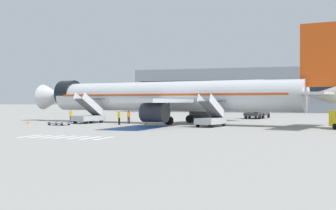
{
  "coord_description": "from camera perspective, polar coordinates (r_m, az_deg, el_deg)",
  "views": [
    {
      "loc": [
        20.7,
        -60.07,
        3.07
      ],
      "look_at": [
        0.75,
        -1.22,
        2.54
      ],
      "focal_mm": 50.0,
      "sensor_mm": 36.0,
      "label": 1
    }
  ],
  "objects": [
    {
      "name": "apron_walkway_bar_5",
      "position": [
        39.46,
        -9.39,
        -3.98
      ],
      "size": [
        0.44,
        3.6,
        0.01
      ],
      "primitive_type": "cube",
      "color": "silver",
      "rests_on": "ground_plane"
    },
    {
      "name": "apron_walkway_bar_1",
      "position": [
        41.93,
        -15.2,
        -3.72
      ],
      "size": [
        0.44,
        3.6,
        0.01
      ],
      "primitive_type": "cube",
      "color": "silver",
      "rests_on": "ground_plane"
    },
    {
      "name": "fuel_tanker",
      "position": [
        83.99,
        10.84,
        -0.38
      ],
      "size": [
        3.56,
        9.09,
        3.58
      ],
      "rotation": [
        0.0,
        0.0,
        -0.12
      ],
      "color": "#38383D",
      "rests_on": "ground_plane"
    },
    {
      "name": "apron_walkway_bar_3",
      "position": [
        40.65,
        -12.39,
        -3.85
      ],
      "size": [
        0.44,
        3.6,
        0.01
      ],
      "primitive_type": "cube",
      "color": "silver",
      "rests_on": "ground_plane"
    },
    {
      "name": "apron_walkway_bar_4",
      "position": [
        40.04,
        -10.91,
        -3.91
      ],
      "size": [
        0.44,
        3.6,
        0.01
      ],
      "primitive_type": "cube",
      "color": "silver",
      "rests_on": "ground_plane"
    },
    {
      "name": "ground_plane",
      "position": [
        63.61,
        -0.29,
        -2.28
      ],
      "size": [
        600.0,
        600.0,
        0.0
      ],
      "primitive_type": "plane",
      "color": "gray"
    },
    {
      "name": "ground_crew_0",
      "position": [
        60.71,
        -5.97,
        -1.42
      ],
      "size": [
        0.49,
        0.38,
        1.82
      ],
      "rotation": [
        0.0,
        0.0,
        5.87
      ],
      "color": "black",
      "rests_on": "ground_plane"
    },
    {
      "name": "apron_stand_patch_blue",
      "position": [
        53.75,
        -3.55,
        -2.79
      ],
      "size": [
        4.6,
        10.87,
        0.01
      ],
      "primitive_type": "cube",
      "color": "#2856A8",
      "rests_on": "ground_plane"
    },
    {
      "name": "traffic_cone_1",
      "position": [
        61.08,
        -2.74,
        -2.16
      ],
      "size": [
        0.46,
        0.46,
        0.51
      ],
      "color": "orange",
      "rests_on": "ground_plane"
    },
    {
      "name": "boarding_stairs_aft",
      "position": [
        55.92,
        5.28,
        -1.66
      ],
      "size": [
        3.01,
        5.49,
        3.93
      ],
      "rotation": [
        0.0,
        0.0,
        -0.18
      ],
      "color": "#ADB2BA",
      "rests_on": "ground_plane"
    },
    {
      "name": "terminal_building",
      "position": [
        130.96,
        13.47,
        1.75
      ],
      "size": [
        80.43,
        12.1,
        11.98
      ],
      "color": "#89939E",
      "rests_on": "ground_plane"
    },
    {
      "name": "traffic_cone_0",
      "position": [
        65.7,
        -16.67,
        -1.99
      ],
      "size": [
        0.46,
        0.46,
        0.51
      ],
      "color": "orange",
      "rests_on": "ground_plane"
    },
    {
      "name": "ground_crew_1",
      "position": [
        63.63,
        -4.81,
        -1.32
      ],
      "size": [
        0.49,
        0.39,
        1.84
      ],
      "rotation": [
        0.0,
        0.0,
        3.57
      ],
      "color": "black",
      "rests_on": "ground_plane"
    },
    {
      "name": "airliner",
      "position": [
        63.33,
        0.59,
        1.05
      ],
      "size": [
        47.21,
        32.03,
        12.12
      ],
      "rotation": [
        0.0,
        0.0,
        1.39
      ],
      "color": "silver",
      "rests_on": "ground_plane"
    },
    {
      "name": "boarding_stairs_forward",
      "position": [
        65.49,
        -9.66,
        -1.32
      ],
      "size": [
        3.01,
        5.49,
        4.24
      ],
      "rotation": [
        0.0,
        0.0,
        -0.18
      ],
      "color": "#ADB2BA",
      "rests_on": "ground_plane"
    },
    {
      "name": "apron_walkway_bar_0",
      "position": [
        42.61,
        -16.54,
        -3.66
      ],
      "size": [
        0.44,
        3.6,
        0.01
      ],
      "primitive_type": "cube",
      "color": "silver",
      "rests_on": "ground_plane"
    },
    {
      "name": "baggage_cart",
      "position": [
        60.99,
        -13.15,
        -2.17
      ],
      "size": [
        2.82,
        1.92,
        0.87
      ],
      "rotation": [
        0.0,
        0.0,
        4.54
      ],
      "color": "gray",
      "rests_on": "ground_plane"
    },
    {
      "name": "apron_leadline_yellow",
      "position": [
        63.71,
        0.08,
        -2.27
      ],
      "size": [
        79.59,
        14.43,
        0.01
      ],
      "primitive_type": "cube",
      "rotation": [
        0.0,
        0.0,
        1.39
      ],
      "color": "gold",
      "rests_on": "ground_plane"
    },
    {
      "name": "ground_crew_2",
      "position": [
        68.41,
        -11.76,
        -1.21
      ],
      "size": [
        0.47,
        0.46,
        1.82
      ],
      "rotation": [
        0.0,
        0.0,
        0.76
      ],
      "color": "#191E38",
      "rests_on": "ground_plane"
    },
    {
      "name": "apron_walkway_bar_6",
      "position": [
        38.91,
        -7.83,
        -4.04
      ],
      "size": [
        0.44,
        3.6,
        0.01
      ],
      "primitive_type": "cube",
      "color": "silver",
      "rests_on": "ground_plane"
    },
    {
      "name": "apron_walkway_bar_2",
      "position": [
        41.28,
        -13.82,
        -3.79
      ],
      "size": [
        0.44,
        3.6,
        0.01
      ],
      "primitive_type": "cube",
      "color": "silver",
      "rests_on": "ground_plane"
    }
  ]
}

